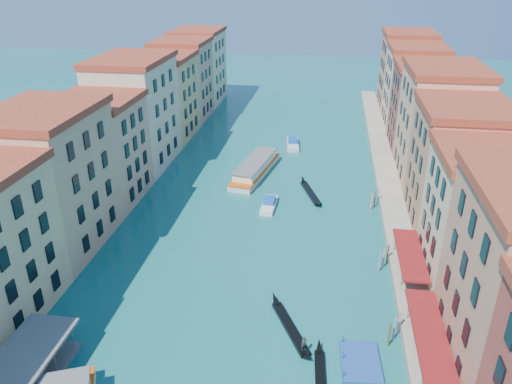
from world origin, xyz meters
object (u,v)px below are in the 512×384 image
gondola_fore (290,327)px  blue_dock (360,362)px  gondola_right (321,382)px  vaporetto_far (255,168)px

gondola_fore → blue_dock: 8.50m
gondola_right → vaporetto_far: bearing=101.6°
vaporetto_far → blue_dock: size_ratio=3.10×
vaporetto_far → gondola_fore: 44.36m
vaporetto_far → blue_dock: 50.47m
gondola_fore → blue_dock: bearing=-55.1°
blue_dock → gondola_fore: bearing=147.4°
gondola_right → blue_dock: gondola_right is taller
vaporetto_far → gondola_right: (14.00, -50.60, -0.83)m
vaporetto_far → gondola_fore: vaporetto_far is taller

